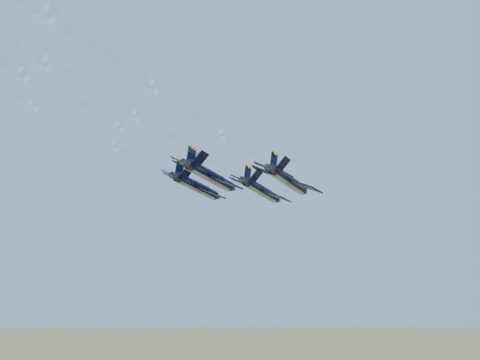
% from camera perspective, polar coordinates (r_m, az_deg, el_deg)
% --- Properties ---
extents(jet_lead, '(12.81, 18.68, 6.12)m').
position_cam_1_polar(jet_lead, '(121.48, 2.12, -1.02)').
color(jet_lead, black).
extents(jet_left, '(12.81, 18.68, 6.12)m').
position_cam_1_polar(jet_left, '(116.44, -4.04, -0.66)').
color(jet_left, black).
extents(jet_right, '(12.81, 18.68, 6.12)m').
position_cam_1_polar(jet_right, '(108.66, 4.66, -0.06)').
color(jet_right, black).
extents(jet_slot, '(12.81, 18.68, 6.12)m').
position_cam_1_polar(jet_slot, '(103.78, -2.75, 0.34)').
color(jet_slot, black).
extents(smoke_trail_lead, '(24.43, 67.75, 3.01)m').
position_cam_1_polar(smoke_trail_lead, '(77.14, -15.60, 3.91)').
color(smoke_trail_lead, white).
extents(smoke_trail_right, '(24.43, 67.75, 3.01)m').
position_cam_1_polar(smoke_trail_right, '(63.62, -14.99, 6.58)').
color(smoke_trail_right, white).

